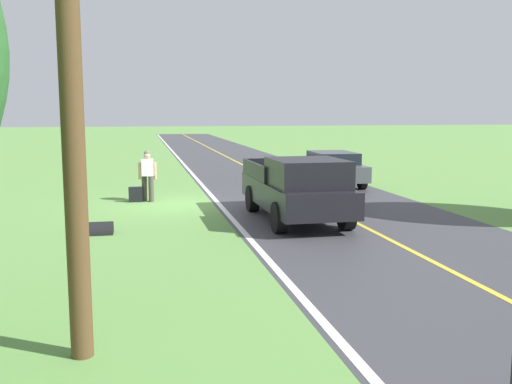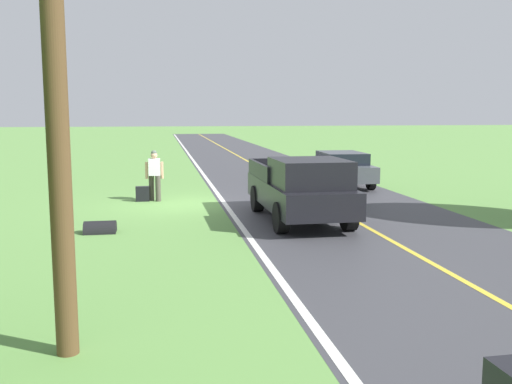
# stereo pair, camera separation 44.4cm
# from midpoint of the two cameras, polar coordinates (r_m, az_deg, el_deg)

# --- Properties ---
(ground_plane) EXTENTS (200.00, 200.00, 0.00)m
(ground_plane) POSITION_cam_midpoint_polar(r_m,az_deg,el_deg) (19.32, -6.47, -1.22)
(ground_plane) COLOR #609347
(road_surface) EXTENTS (6.93, 120.00, 0.00)m
(road_surface) POSITION_cam_midpoint_polar(r_m,az_deg,el_deg) (20.10, 6.86, -0.86)
(road_surface) COLOR #3D3D42
(road_surface) RESTS_ON ground
(lane_edge_line) EXTENTS (0.16, 117.60, 0.00)m
(lane_edge_line) POSITION_cam_midpoint_polar(r_m,az_deg,el_deg) (19.43, -2.48, -1.11)
(lane_edge_line) COLOR silver
(lane_edge_line) RESTS_ON ground
(lane_centre_line) EXTENTS (0.14, 117.60, 0.00)m
(lane_centre_line) POSITION_cam_midpoint_polar(r_m,az_deg,el_deg) (20.10, 6.86, -0.85)
(lane_centre_line) COLOR gold
(lane_centre_line) RESTS_ON ground
(hitchhiker_walking) EXTENTS (0.62, 0.51, 1.75)m
(hitchhiker_walking) POSITION_cam_midpoint_polar(r_m,az_deg,el_deg) (20.14, -9.37, 1.91)
(hitchhiker_walking) COLOR #4C473D
(hitchhiker_walking) RESTS_ON ground
(suitcase_carried) EXTENTS (0.46, 0.20, 0.52)m
(suitcase_carried) POSITION_cam_midpoint_polar(r_m,az_deg,el_deg) (20.14, -10.51, -0.18)
(suitcase_carried) COLOR black
(suitcase_carried) RESTS_ON ground
(pickup_truck_passing) EXTENTS (2.16, 5.43, 1.82)m
(pickup_truck_passing) POSITION_cam_midpoint_polar(r_m,az_deg,el_deg) (16.15, 5.28, 0.46)
(pickup_truck_passing) COLOR black
(pickup_truck_passing) RESTS_ON ground
(sedan_near_oncoming) EXTENTS (2.04, 4.45, 1.41)m
(sedan_near_oncoming) POSITION_cam_midpoint_polar(r_m,az_deg,el_deg) (24.15, 8.87, 2.38)
(sedan_near_oncoming) COLOR #4C5156
(sedan_near_oncoming) RESTS_ON ground
(utility_pole_roadside) EXTENTS (0.28, 0.28, 7.40)m
(utility_pole_roadside) POSITION_cam_midpoint_polar(r_m,az_deg,el_deg) (7.39, -17.62, 12.47)
(utility_pole_roadside) COLOR brown
(utility_pole_roadside) RESTS_ON ground
(drainage_culvert) EXTENTS (0.80, 0.60, 0.60)m
(drainage_culvert) POSITION_cam_midpoint_polar(r_m,az_deg,el_deg) (15.24, -14.30, -3.90)
(drainage_culvert) COLOR black
(drainage_culvert) RESTS_ON ground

